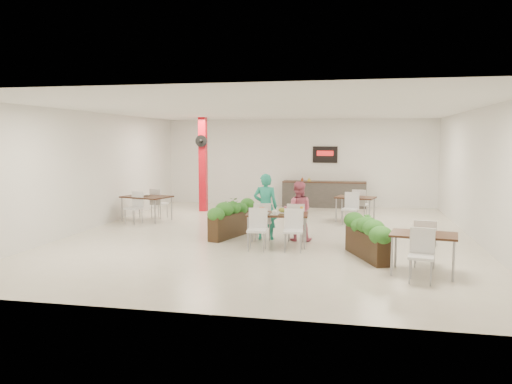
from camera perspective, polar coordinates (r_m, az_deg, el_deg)
ground at (r=12.93m, az=1.70°, el=-4.90°), size 12.00×12.00×0.00m
room_shell at (r=12.71m, az=1.73°, el=4.02°), size 10.10×12.10×3.22m
red_column at (r=17.12m, az=-6.08°, el=3.28°), size 0.40×0.41×3.20m
service_counter at (r=18.31m, az=7.78°, el=-0.18°), size 3.00×0.64×2.20m
main_table at (r=11.55m, az=2.42°, el=-3.02°), size 1.45×1.70×0.92m
diner_man at (r=12.22m, az=1.09°, el=-1.68°), size 0.62×0.43×1.62m
diner_woman at (r=12.12m, az=4.82°, el=-2.20°), size 0.74×0.59×1.44m
planter_left at (r=12.66m, az=-2.70°, el=-2.81°), size 0.86×1.84×1.00m
planter_right at (r=10.58m, az=12.51°, el=-4.83°), size 0.92×1.66×0.91m
side_table_a at (r=15.43m, az=-12.38°, el=-0.85°), size 1.57×1.67×0.92m
side_table_b at (r=15.17m, az=11.30°, el=-1.02°), size 1.26×1.67×0.92m
side_table_c at (r=9.59m, az=18.61°, el=-5.28°), size 1.28×1.67×0.92m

